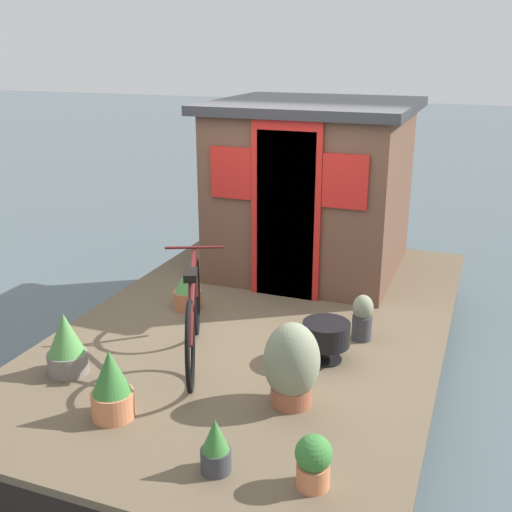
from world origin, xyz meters
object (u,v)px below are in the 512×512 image
Objects in this scene: potted_plant_succulent at (292,365)px; charcoal_grill at (326,335)px; potted_plant_ivy at (112,386)px; potted_plant_lavender at (216,447)px; potted_plant_rosemary at (362,317)px; houseboat_cabin at (312,187)px; potted_plant_thyme at (66,345)px; potted_plant_mint at (187,289)px; potted_plant_geranium at (313,461)px; bicycle at (193,314)px.

charcoal_grill is at bearing -5.05° from potted_plant_succulent.
potted_plant_lavender is at bearing -107.21° from potted_plant_ivy.
potted_plant_lavender is 0.71× the size of potted_plant_ivy.
potted_plant_rosemary is 1.07× the size of charcoal_grill.
potted_plant_thyme is (-3.07, 1.10, -0.72)m from houseboat_cabin.
houseboat_cabin is 3.34m from potted_plant_thyme.
potted_plant_thyme is at bearing 116.49° from charcoal_grill.
houseboat_cabin is 2.39m from charcoal_grill.
potted_plant_succulent reaches higher than potted_plant_ivy.
potted_plant_mint is at bearing -11.72° from potted_plant_thyme.
potted_plant_lavender is 1.74m from potted_plant_thyme.
potted_plant_geranium is at bearing -105.66° from potted_plant_thyme.
houseboat_cabin reaches higher than potted_plant_succulent.
potted_plant_thyme is (-1.49, 0.31, 0.04)m from potted_plant_mint.
potted_plant_thyme reaches higher than potted_plant_lavender.
potted_plant_lavender is (-0.89, 0.20, -0.14)m from potted_plant_succulent.
potted_plant_succulent is 0.92m from potted_plant_lavender.
houseboat_cabin is 3.87m from potted_plant_lavender.
potted_plant_succulent reaches higher than potted_plant_mint.
potted_plant_thyme is at bearing 74.34° from potted_plant_geranium.
potted_plant_geranium is 0.86× the size of charcoal_grill.
potted_plant_succulent is (-0.39, -0.97, -0.08)m from bicycle.
potted_plant_ivy is 1.23× the size of potted_plant_rosemary.
potted_plant_succulent is at bearing 26.00° from potted_plant_geranium.
potted_plant_succulent is 1.23× the size of potted_plant_ivy.
potted_plant_ivy is (0.28, 0.91, 0.07)m from potted_plant_lavender.
potted_plant_ivy is (0.21, 1.51, 0.07)m from potted_plant_geranium.
potted_plant_thyme reaches higher than charcoal_grill.
potted_plant_geranium is 0.81× the size of potted_plant_rosemary.
potted_plant_geranium is 2.27m from potted_plant_thyme.
houseboat_cabin is 4.21× the size of potted_plant_thyme.
potted_plant_ivy is at bearing 173.13° from houseboat_cabin.
houseboat_cabin reaches higher than potted_plant_rosemary.
potted_plant_lavender is at bearing 167.74° from potted_plant_rosemary.
charcoal_grill is at bearing -9.17° from potted_plant_lavender.
potted_plant_rosemary is at bearing -150.07° from houseboat_cabin.
potted_plant_lavender is at bearing -172.50° from houseboat_cabin.
potted_plant_succulent is 1.50× the size of potted_plant_mint.
potted_plant_geranium is 0.66× the size of potted_plant_ivy.
bicycle is at bearing -150.15° from potted_plant_mint.
houseboat_cabin reaches higher than potted_plant_geranium.
bicycle is 1.49m from potted_plant_rosemary.
charcoal_grill is (-0.49, 0.20, 0.02)m from potted_plant_rosemary.
bicycle is (-2.49, 0.28, -0.57)m from houseboat_cabin.
potted_plant_ivy is at bearing 72.79° from potted_plant_lavender.
potted_plant_thyme reaches higher than potted_plant_geranium.
potted_plant_mint reaches higher than potted_plant_rosemary.
bicycle is at bearing -54.59° from potted_plant_thyme.
houseboat_cabin is 1.38× the size of bicycle.
houseboat_cabin reaches higher than potted_plant_mint.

